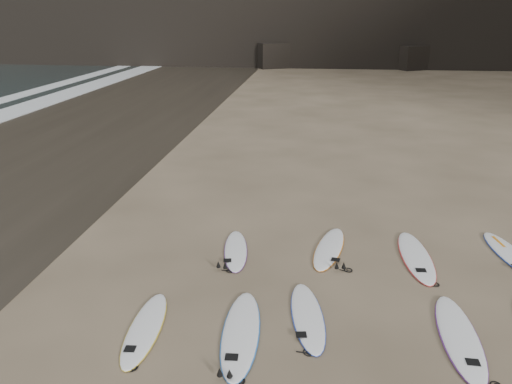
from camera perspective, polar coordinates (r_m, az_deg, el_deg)
ground at (r=9.98m, az=11.96°, el=-14.13°), size 240.00×240.00×0.00m
wet_sand at (r=22.52m, az=-25.56°, el=3.81°), size 12.00×200.00×0.01m
surfboard_0 at (r=9.72m, az=-12.57°, el=-14.91°), size 0.71×2.39×0.09m
surfboard_1 at (r=9.39m, az=-1.74°, el=-15.70°), size 0.80×2.74×0.10m
surfboard_2 at (r=9.87m, az=5.91°, el=-13.88°), size 0.92×2.44×0.09m
surfboard_3 at (r=9.98m, az=22.23°, el=-15.00°), size 0.71×2.71×0.10m
surfboard_5 at (r=12.25m, az=-2.34°, el=-6.63°), size 0.87×2.29×0.08m
surfboard_6 at (r=12.46m, az=8.36°, el=-6.33°), size 1.06×2.53×0.09m
surfboard_7 at (r=12.52m, az=17.82°, el=-6.99°), size 0.75×2.75×0.10m
surfboard_8 at (r=13.50m, az=27.06°, el=-6.31°), size 0.94×2.55×0.09m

